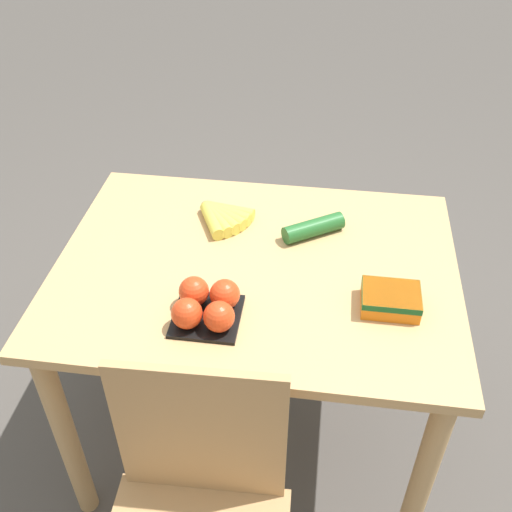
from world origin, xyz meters
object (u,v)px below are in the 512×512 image
object	(u,v)px
carrot_bag	(391,298)
tomato_pack	(206,305)
banana_bunch	(222,216)
cucumber_near	(313,228)

from	to	relation	value
carrot_bag	tomato_pack	bearing A→B (deg)	12.55
banana_bunch	cucumber_near	xyz separation A→B (m)	(-0.28, 0.03, 0.01)
tomato_pack	carrot_bag	distance (m)	0.46
banana_bunch	carrot_bag	distance (m)	0.57
carrot_bag	banana_bunch	bearing A→B (deg)	-32.08
carrot_bag	cucumber_near	distance (m)	0.35
tomato_pack	cucumber_near	size ratio (longest dim) A/B	0.91
carrot_bag	cucumber_near	bearing A→B (deg)	-52.58
cucumber_near	banana_bunch	bearing A→B (deg)	-6.13
banana_bunch	cucumber_near	bearing A→B (deg)	173.87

